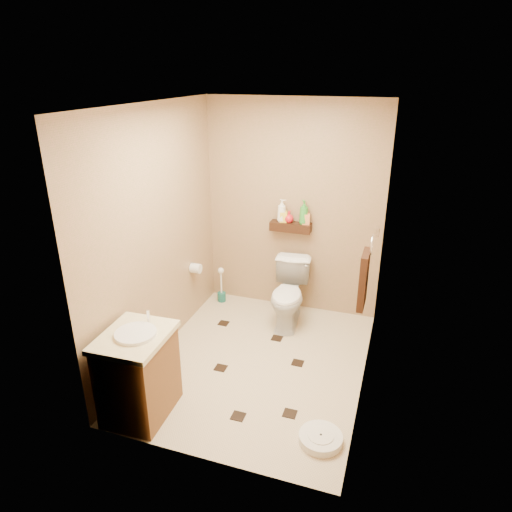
% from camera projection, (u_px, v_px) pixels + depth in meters
% --- Properties ---
extents(ground, '(2.50, 2.50, 0.00)m').
position_uv_depth(ground, '(258.00, 362.00, 4.45)').
color(ground, beige).
rests_on(ground, ground).
extents(wall_back, '(2.00, 0.04, 2.40)m').
position_uv_depth(wall_back, '(293.00, 209.00, 5.09)').
color(wall_back, '#A37B5D').
rests_on(wall_back, ground).
extents(wall_front, '(2.00, 0.04, 2.40)m').
position_uv_depth(wall_front, '(196.00, 316.00, 2.89)').
color(wall_front, '#A37B5D').
rests_on(wall_front, ground).
extents(wall_left, '(0.04, 2.50, 2.40)m').
position_uv_depth(wall_left, '(157.00, 236.00, 4.28)').
color(wall_left, '#A37B5D').
rests_on(wall_left, ground).
extents(wall_right, '(0.04, 2.50, 2.40)m').
position_uv_depth(wall_right, '(375.00, 263.00, 3.70)').
color(wall_right, '#A37B5D').
rests_on(wall_right, ground).
extents(ceiling, '(2.00, 2.50, 0.02)m').
position_uv_depth(ceiling, '(258.00, 104.00, 3.53)').
color(ceiling, white).
rests_on(ceiling, wall_back).
extents(wall_shelf, '(0.46, 0.14, 0.10)m').
position_uv_depth(wall_shelf, '(291.00, 227.00, 5.08)').
color(wall_shelf, '#321B0D').
rests_on(wall_shelf, wall_back).
extents(floor_accents, '(1.18, 1.45, 0.01)m').
position_uv_depth(floor_accents, '(257.00, 366.00, 4.39)').
color(floor_accents, black).
rests_on(floor_accents, ground).
extents(toilet, '(0.46, 0.73, 0.71)m').
position_uv_depth(toilet, '(289.00, 294.00, 5.02)').
color(toilet, white).
rests_on(toilet, ground).
extents(vanity, '(0.52, 0.63, 0.86)m').
position_uv_depth(vanity, '(138.00, 373.00, 3.67)').
color(vanity, brown).
rests_on(vanity, ground).
extents(bathroom_scale, '(0.36, 0.36, 0.07)m').
position_uv_depth(bathroom_scale, '(321.00, 438.00, 3.50)').
color(bathroom_scale, white).
rests_on(bathroom_scale, ground).
extents(toilet_brush, '(0.10, 0.10, 0.45)m').
position_uv_depth(toilet_brush, '(221.00, 289.00, 5.57)').
color(toilet_brush, '#175E55').
rests_on(toilet_brush, ground).
extents(towel_ring, '(0.12, 0.30, 0.76)m').
position_uv_depth(towel_ring, '(364.00, 277.00, 4.04)').
color(towel_ring, silver).
rests_on(towel_ring, wall_right).
extents(toilet_paper, '(0.12, 0.11, 0.12)m').
position_uv_depth(toilet_paper, '(196.00, 268.00, 5.06)').
color(toilet_paper, white).
rests_on(toilet_paper, wall_left).
extents(bottle_a, '(0.10, 0.10, 0.26)m').
position_uv_depth(bottle_a, '(282.00, 211.00, 5.05)').
color(bottle_a, white).
rests_on(bottle_a, wall_shelf).
extents(bottle_b, '(0.10, 0.10, 0.18)m').
position_uv_depth(bottle_b, '(284.00, 214.00, 5.06)').
color(bottle_b, yellow).
rests_on(bottle_b, wall_shelf).
extents(bottle_c, '(0.14, 0.14, 0.13)m').
position_uv_depth(bottle_c, '(289.00, 217.00, 5.05)').
color(bottle_c, red).
rests_on(bottle_c, wall_shelf).
extents(bottle_d, '(0.14, 0.14, 0.27)m').
position_uv_depth(bottle_d, '(304.00, 212.00, 4.97)').
color(bottle_d, '#328F2F').
rests_on(bottle_d, wall_shelf).
extents(bottle_e, '(0.09, 0.09, 0.18)m').
position_uv_depth(bottle_e, '(306.00, 216.00, 4.98)').
color(bottle_e, '#F08C50').
rests_on(bottle_e, wall_shelf).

